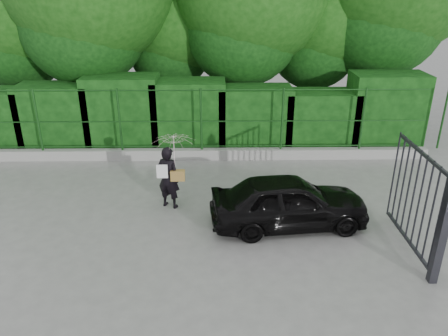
{
  "coord_description": "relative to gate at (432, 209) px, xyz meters",
  "views": [
    {
      "loc": [
        0.87,
        -7.36,
        4.88
      ],
      "look_at": [
        1.0,
        1.3,
        1.1
      ],
      "focal_mm": 35.0,
      "sensor_mm": 36.0,
      "label": 1
    }
  ],
  "objects": [
    {
      "name": "ground",
      "position": [
        -4.6,
        0.72,
        -1.19
      ],
      "size": [
        80.0,
        80.0,
        0.0
      ],
      "primitive_type": "plane",
      "color": "gray"
    },
    {
      "name": "kerb",
      "position": [
        -4.6,
        5.22,
        -1.04
      ],
      "size": [
        14.0,
        0.25,
        0.3
      ],
      "primitive_type": "cube",
      "color": "#9E9E99",
      "rests_on": "ground"
    },
    {
      "name": "fence",
      "position": [
        -4.38,
        5.22,
        0.01
      ],
      "size": [
        14.13,
        0.06,
        1.8
      ],
      "color": "#143F13",
      "rests_on": "kerb"
    },
    {
      "name": "hedge",
      "position": [
        -4.52,
        6.22,
        -0.17
      ],
      "size": [
        14.2,
        1.2,
        2.29
      ],
      "color": "black",
      "rests_on": "ground"
    },
    {
      "name": "gate",
      "position": [
        0.0,
        0.0,
        0.0
      ],
      "size": [
        0.22,
        2.33,
        2.36
      ],
      "color": "#26262C",
      "rests_on": "ground"
    },
    {
      "name": "woman",
      "position": [
        -4.74,
        2.38,
        -0.03
      ],
      "size": [
        0.95,
        0.97,
        1.74
      ],
      "color": "black",
      "rests_on": "ground"
    },
    {
      "name": "car",
      "position": [
        -2.24,
        1.47,
        -0.62
      ],
      "size": [
        3.42,
        1.66,
        1.13
      ],
      "primitive_type": "imported",
      "rotation": [
        0.0,
        0.0,
        1.67
      ],
      "color": "black",
      "rests_on": "ground"
    }
  ]
}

